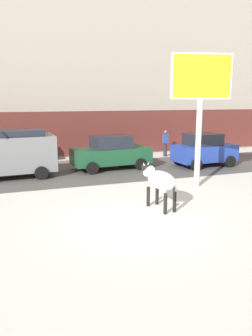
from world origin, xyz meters
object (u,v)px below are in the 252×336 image
(cow_holstein, at_px, (161,181))
(pedestrian_far_left, at_px, (29,150))
(car_grey_van, at_px, (6,153))
(pedestrian_near_billboard, at_px, (165,143))
(pedestrian_by_cars, at_px, (40,149))
(car_blue_hatchback, at_px, (204,150))
(billboard, at_px, (201,85))
(car_darkgreen_sedan, at_px, (111,152))

(cow_holstein, distance_m, pedestrian_far_left, 10.45)
(car_grey_van, bearing_deg, cow_holstein, -52.36)
(pedestrian_near_billboard, distance_m, pedestrian_far_left, 8.69)
(pedestrian_by_cars, bearing_deg, pedestrian_far_left, 180.00)
(car_blue_hatchback, bearing_deg, billboard, -125.51)
(pedestrian_near_billboard, bearing_deg, billboard, -105.77)
(car_darkgreen_sedan, distance_m, pedestrian_near_billboard, 5.32)
(car_blue_hatchback, bearing_deg, cow_holstein, -132.37)
(car_darkgreen_sedan, bearing_deg, car_grey_van, -175.19)
(car_grey_van, distance_m, pedestrian_far_left, 3.42)
(car_grey_van, distance_m, pedestrian_near_billboard, 10.43)
(billboard, xyz_separation_m, pedestrian_far_left, (-6.56, 7.56, -3.43))
(car_darkgreen_sedan, bearing_deg, car_blue_hatchback, -10.47)
(car_grey_van, xyz_separation_m, pedestrian_far_left, (1.24, 3.17, -0.36))
(car_darkgreen_sedan, xyz_separation_m, pedestrian_near_billboard, (4.57, 2.72, -0.03))
(car_grey_van, height_order, pedestrian_far_left, car_grey_van)
(car_grey_van, xyz_separation_m, pedestrian_by_cars, (1.82, 3.17, -0.36))
(billboard, xyz_separation_m, car_blue_hatchback, (2.77, 3.88, -3.39))
(pedestrian_far_left, bearing_deg, pedestrian_by_cars, 0.00)
(car_grey_van, distance_m, car_darkgreen_sedan, 5.40)
(cow_holstein, distance_m, billboard, 4.82)
(pedestrian_near_billboard, relative_size, pedestrian_far_left, 1.00)
(billboard, relative_size, pedestrian_far_left, 3.21)
(billboard, xyz_separation_m, pedestrian_by_cars, (-5.98, 7.56, -3.43))
(car_darkgreen_sedan, bearing_deg, pedestrian_far_left, 146.62)
(pedestrian_by_cars, distance_m, pedestrian_far_left, 0.58)
(pedestrian_near_billboard, bearing_deg, cow_holstein, -116.65)
(car_darkgreen_sedan, relative_size, pedestrian_near_billboard, 2.50)
(billboard, relative_size, car_blue_hatchback, 1.54)
(billboard, height_order, car_darkgreen_sedan, billboard)
(car_darkgreen_sedan, xyz_separation_m, pedestrian_far_left, (-4.13, 2.72, -0.03))
(car_darkgreen_sedan, bearing_deg, cow_holstein, -92.56)
(car_grey_van, xyz_separation_m, pedestrian_near_billboard, (9.93, 3.17, -0.36))
(pedestrian_far_left, bearing_deg, billboard, -49.04)
(cow_holstein, height_order, pedestrian_far_left, pedestrian_far_left)
(car_darkgreen_sedan, height_order, pedestrian_near_billboard, car_darkgreen_sedan)
(pedestrian_by_cars, relative_size, pedestrian_far_left, 1.00)
(car_grey_van, height_order, car_darkgreen_sedan, car_grey_van)
(pedestrian_near_billboard, xyz_separation_m, pedestrian_by_cars, (-8.11, 0.00, 0.00))
(billboard, height_order, pedestrian_by_cars, billboard)
(car_blue_hatchback, bearing_deg, car_darkgreen_sedan, 169.53)
(billboard, bearing_deg, pedestrian_near_billboard, 74.23)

